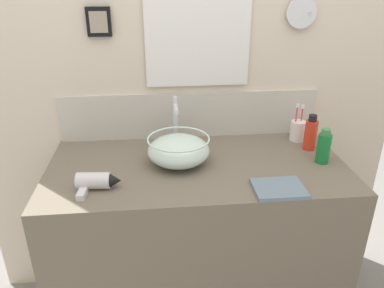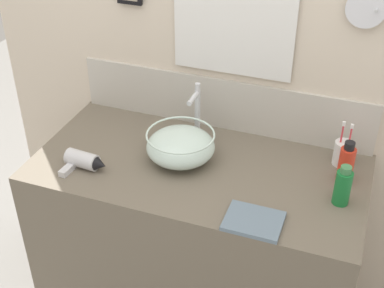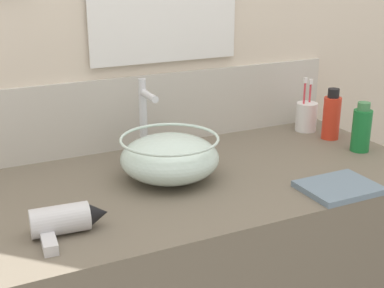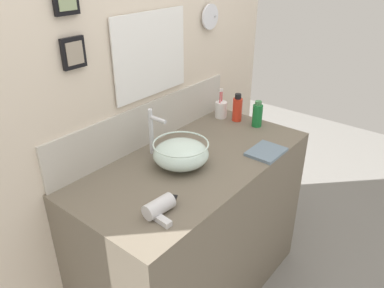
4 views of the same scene
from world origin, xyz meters
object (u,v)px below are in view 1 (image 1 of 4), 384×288
at_px(hair_drier, 97,182).
at_px(lotion_bottle, 311,134).
at_px(toothbrush_cup, 298,130).
at_px(hand_towel, 279,188).
at_px(soap_dispenser, 324,147).
at_px(faucet, 176,119).
at_px(glass_bowl_sink, 179,150).

bearing_deg(hair_drier, lotion_bottle, 15.48).
xyz_separation_m(toothbrush_cup, lotion_bottle, (0.02, -0.11, 0.03)).
xyz_separation_m(hair_drier, hand_towel, (0.70, -0.08, -0.02)).
relative_size(soap_dispenser, hand_towel, 0.81).
bearing_deg(faucet, hair_drier, -131.96).
relative_size(glass_bowl_sink, lotion_bottle, 1.58).
bearing_deg(lotion_bottle, toothbrush_cup, 100.73).
bearing_deg(hand_towel, hair_drier, 173.17).
bearing_deg(hand_towel, faucet, 129.25).
relative_size(toothbrush_cup, soap_dispenser, 1.21).
distance_m(faucet, lotion_bottle, 0.63).
relative_size(faucet, soap_dispenser, 1.54).
bearing_deg(hair_drier, glass_bowl_sink, 28.93).
bearing_deg(glass_bowl_sink, hand_towel, -35.85).
height_order(hair_drier, lotion_bottle, lotion_bottle).
bearing_deg(soap_dispenser, toothbrush_cup, 95.86).
bearing_deg(hand_towel, lotion_bottle, 53.53).
distance_m(faucet, hair_drier, 0.50).
bearing_deg(hair_drier, soap_dispenser, 7.56).
bearing_deg(toothbrush_cup, faucet, -179.63).
distance_m(glass_bowl_sink, hair_drier, 0.38).
xyz_separation_m(faucet, lotion_bottle, (0.62, -0.10, -0.06)).
distance_m(glass_bowl_sink, hand_towel, 0.46).
xyz_separation_m(hair_drier, lotion_bottle, (0.95, 0.26, 0.05)).
xyz_separation_m(soap_dispenser, lotion_bottle, (-0.00, 0.14, 0.01)).
bearing_deg(toothbrush_cup, hand_towel, -117.56).
distance_m(toothbrush_cup, soap_dispenser, 0.24).
xyz_separation_m(glass_bowl_sink, hair_drier, (-0.33, -0.18, -0.03)).
bearing_deg(hair_drier, toothbrush_cup, 21.63).
xyz_separation_m(hair_drier, toothbrush_cup, (0.93, 0.37, 0.02)).
height_order(soap_dispenser, hand_towel, soap_dispenser).
bearing_deg(lotion_bottle, glass_bowl_sink, -172.52).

